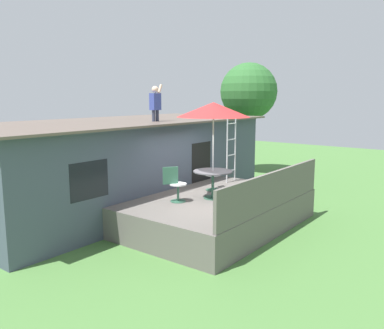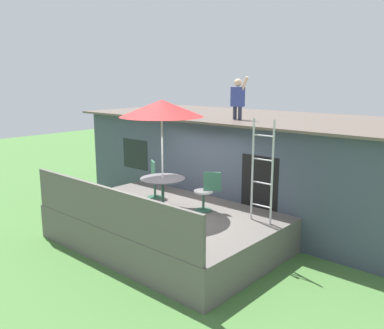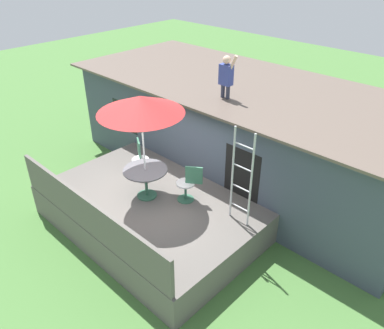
{
  "view_description": "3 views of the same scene",
  "coord_description": "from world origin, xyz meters",
  "px_view_note": "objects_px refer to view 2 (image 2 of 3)",
  "views": [
    {
      "loc": [
        -8.77,
        -5.92,
        3.47
      ],
      "look_at": [
        -0.02,
        0.82,
        1.62
      ],
      "focal_mm": 37.71,
      "sensor_mm": 36.0,
      "label": 1
    },
    {
      "loc": [
        6.46,
        -6.37,
        3.8
      ],
      "look_at": [
        0.21,
        0.65,
        1.82
      ],
      "focal_mm": 38.32,
      "sensor_mm": 36.0,
      "label": 2
    },
    {
      "loc": [
        5.88,
        -4.71,
        6.17
      ],
      "look_at": [
        0.3,
        1.13,
        1.39
      ],
      "focal_mm": 35.83,
      "sensor_mm": 36.0,
      "label": 3
    }
  ],
  "objects_px": {
    "patio_table": "(163,185)",
    "patio_chair_left": "(154,180)",
    "person_figure": "(238,96)",
    "step_ladder": "(262,171)",
    "patio_chair_right": "(207,192)",
    "patio_umbrella": "(162,108)"
  },
  "relations": [
    {
      "from": "patio_table",
      "to": "step_ladder",
      "type": "height_order",
      "value": "step_ladder"
    },
    {
      "from": "patio_chair_left",
      "to": "person_figure",
      "type": "bearing_deg",
      "value": 87.28
    },
    {
      "from": "person_figure",
      "to": "patio_chair_left",
      "type": "height_order",
      "value": "person_figure"
    },
    {
      "from": "person_figure",
      "to": "step_ladder",
      "type": "bearing_deg",
      "value": -41.62
    },
    {
      "from": "patio_chair_right",
      "to": "step_ladder",
      "type": "bearing_deg",
      "value": 154.75
    },
    {
      "from": "patio_table",
      "to": "patio_chair_left",
      "type": "bearing_deg",
      "value": 147.82
    },
    {
      "from": "step_ladder",
      "to": "person_figure",
      "type": "height_order",
      "value": "person_figure"
    },
    {
      "from": "person_figure",
      "to": "patio_chair_left",
      "type": "relative_size",
      "value": 1.21
    },
    {
      "from": "patio_umbrella",
      "to": "person_figure",
      "type": "xyz_separation_m",
      "value": [
        0.39,
        2.38,
        0.21
      ]
    },
    {
      "from": "patio_table",
      "to": "person_figure",
      "type": "relative_size",
      "value": 0.94
    },
    {
      "from": "patio_umbrella",
      "to": "patio_chair_right",
      "type": "height_order",
      "value": "patio_umbrella"
    },
    {
      "from": "patio_table",
      "to": "patio_chair_left",
      "type": "height_order",
      "value": "patio_chair_left"
    },
    {
      "from": "patio_table",
      "to": "person_figure",
      "type": "xyz_separation_m",
      "value": [
        0.39,
        2.38,
        1.97
      ]
    },
    {
      "from": "patio_table",
      "to": "step_ladder",
      "type": "xyz_separation_m",
      "value": [
        2.17,
        0.8,
        0.51
      ]
    },
    {
      "from": "patio_umbrella",
      "to": "patio_chair_right",
      "type": "xyz_separation_m",
      "value": [
        0.84,
        0.58,
        -1.89
      ]
    },
    {
      "from": "patio_chair_left",
      "to": "patio_chair_right",
      "type": "distance_m",
      "value": 1.73
    },
    {
      "from": "patio_table",
      "to": "patio_chair_left",
      "type": "xyz_separation_m",
      "value": [
        -0.88,
        0.56,
        -0.13
      ]
    },
    {
      "from": "step_ladder",
      "to": "person_figure",
      "type": "relative_size",
      "value": 1.98
    },
    {
      "from": "patio_umbrella",
      "to": "patio_table",
      "type": "bearing_deg",
      "value": 39.09
    },
    {
      "from": "step_ladder",
      "to": "patio_chair_right",
      "type": "relative_size",
      "value": 2.39
    },
    {
      "from": "step_ladder",
      "to": "patio_chair_right",
      "type": "bearing_deg",
      "value": -170.72
    },
    {
      "from": "step_ladder",
      "to": "patio_chair_left",
      "type": "xyz_separation_m",
      "value": [
        -3.05,
        -0.24,
        -0.64
      ]
    }
  ]
}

